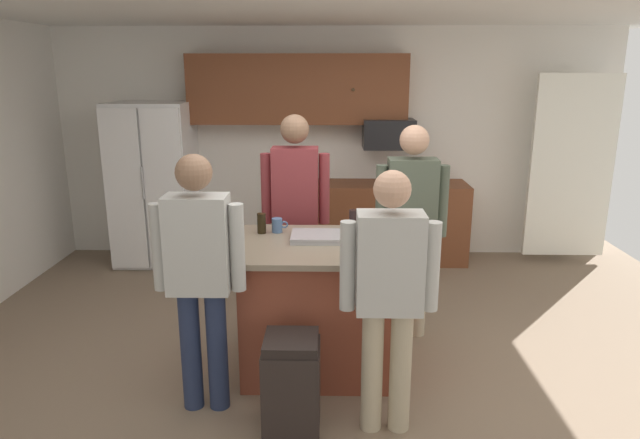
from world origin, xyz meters
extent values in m
plane|color=#7F6B56|center=(0.00, 0.00, 0.00)|extent=(7.04, 7.04, 0.00)
cube|color=white|center=(0.00, 2.80, 1.30)|extent=(6.40, 0.10, 2.60)
cube|color=white|center=(2.60, 2.40, 1.10)|extent=(0.90, 0.06, 2.00)
cube|color=brown|center=(-0.40, 2.60, 1.92)|extent=(2.40, 0.35, 0.75)
sphere|color=#4C3823|center=(0.20, 2.41, 1.93)|extent=(0.04, 0.04, 0.04)
cube|color=brown|center=(0.60, 2.48, 0.45)|extent=(1.80, 0.60, 0.90)
sphere|color=#4C3823|center=(1.05, 2.17, 0.45)|extent=(0.04, 0.04, 0.04)
cube|color=white|center=(-2.00, 2.40, 0.90)|extent=(0.86, 0.70, 1.80)
cube|color=white|center=(-2.21, 2.03, 0.90)|extent=(0.41, 0.04, 1.72)
cube|color=white|center=(-1.79, 2.03, 0.90)|extent=(0.41, 0.04, 1.72)
cylinder|color=#B2B2B7|center=(-2.00, 2.00, 0.99)|extent=(0.02, 0.02, 0.35)
cube|color=black|center=(0.60, 2.50, 1.45)|extent=(0.56, 0.40, 0.32)
cube|color=brown|center=(-0.11, 0.03, 0.46)|extent=(1.06, 0.80, 0.92)
cube|color=gray|center=(-0.11, 0.03, 0.94)|extent=(1.20, 0.94, 0.04)
cylinder|color=#383842|center=(-0.41, 0.83, 0.44)|extent=(0.13, 0.13, 0.87)
cylinder|color=#383842|center=(-0.24, 0.83, 0.44)|extent=(0.13, 0.13, 0.87)
cube|color=maroon|center=(-0.33, 0.83, 1.20)|extent=(0.38, 0.22, 0.65)
sphere|color=#8C664C|center=(-0.33, 0.83, 1.67)|extent=(0.24, 0.24, 0.24)
cylinder|color=maroon|center=(-0.57, 0.83, 1.18)|extent=(0.09, 0.09, 0.59)
cylinder|color=maroon|center=(-0.09, 0.83, 1.18)|extent=(0.09, 0.09, 0.59)
cylinder|color=#232D4C|center=(-0.92, -0.50, 0.40)|extent=(0.13, 0.13, 0.81)
cylinder|color=#232D4C|center=(-0.75, -0.50, 0.40)|extent=(0.13, 0.13, 0.81)
cube|color=#B7B7B2|center=(-0.84, -0.50, 1.11)|extent=(0.38, 0.22, 0.61)
sphere|color=#8C664C|center=(-0.84, -0.50, 1.55)|extent=(0.22, 0.22, 0.22)
cylinder|color=#B7B7B2|center=(-1.08, -0.50, 1.09)|extent=(0.09, 0.09, 0.55)
cylinder|color=#B7B7B2|center=(-0.60, -0.50, 1.09)|extent=(0.09, 0.09, 0.55)
cylinder|color=tan|center=(0.22, -0.71, 0.39)|extent=(0.13, 0.13, 0.78)
cylinder|color=tan|center=(0.39, -0.71, 0.39)|extent=(0.13, 0.13, 0.78)
cube|color=#B7B7B2|center=(0.30, -0.71, 1.07)|extent=(0.38, 0.22, 0.59)
sphere|color=tan|center=(0.30, -0.71, 1.50)|extent=(0.21, 0.21, 0.21)
cylinder|color=#B7B7B2|center=(0.06, -0.71, 1.05)|extent=(0.09, 0.09, 0.53)
cylinder|color=#B7B7B2|center=(0.54, -0.71, 1.05)|extent=(0.09, 0.09, 0.53)
cylinder|color=tan|center=(0.52, 0.57, 0.42)|extent=(0.13, 0.13, 0.84)
cylinder|color=tan|center=(0.69, 0.57, 0.42)|extent=(0.13, 0.13, 0.84)
cube|color=#4C5647|center=(0.60, 0.57, 1.16)|extent=(0.38, 0.22, 0.63)
sphere|color=tan|center=(0.60, 0.57, 1.62)|extent=(0.23, 0.23, 0.23)
cylinder|color=#4C5647|center=(0.36, 0.57, 1.14)|extent=(0.09, 0.09, 0.57)
cylinder|color=#4C5647|center=(0.84, 0.57, 1.14)|extent=(0.09, 0.09, 0.57)
cylinder|color=black|center=(0.14, 0.33, 1.04)|extent=(0.07, 0.07, 0.17)
cylinder|color=#4C6B99|center=(-0.43, 0.29, 1.01)|extent=(0.08, 0.08, 0.11)
torus|color=#4C6B99|center=(-0.38, 0.29, 1.02)|extent=(0.06, 0.01, 0.06)
cylinder|color=black|center=(-0.55, 0.26, 1.03)|extent=(0.07, 0.07, 0.15)
cube|color=#B7B7BC|center=(-0.09, 0.11, 0.97)|extent=(0.44, 0.30, 0.02)
cube|color=#A8A8AD|center=(-0.09, 0.11, 0.99)|extent=(0.44, 0.30, 0.02)
cube|color=black|center=(-0.26, -0.72, 0.28)|extent=(0.34, 0.34, 0.55)
cube|color=black|center=(-0.26, -0.72, 0.58)|extent=(0.32, 0.32, 0.06)
camera|label=1|loc=(-0.04, -3.75, 2.14)|focal=31.63mm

